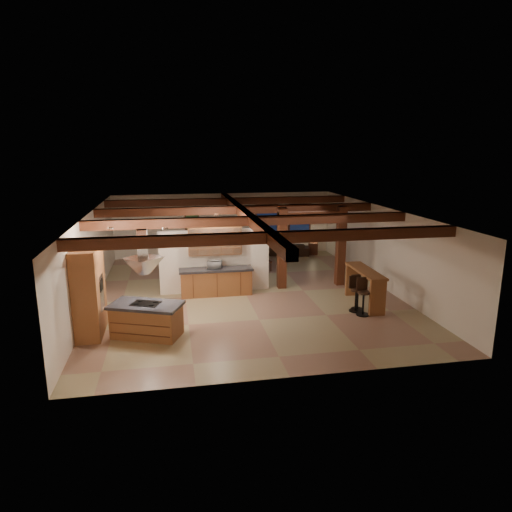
{
  "coord_description": "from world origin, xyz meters",
  "views": [
    {
      "loc": [
        -2.43,
        -14.86,
        4.93
      ],
      "look_at": [
        0.46,
        0.5,
        1.21
      ],
      "focal_mm": 32.0,
      "sensor_mm": 36.0,
      "label": 1
    }
  ],
  "objects_px": {
    "kitchen_island": "(147,320)",
    "bar_counter": "(365,281)",
    "sofa": "(289,249)",
    "dining_table": "(245,261)"
  },
  "relations": [
    {
      "from": "sofa",
      "to": "bar_counter",
      "type": "distance_m",
      "value": 7.33
    },
    {
      "from": "kitchen_island",
      "to": "dining_table",
      "type": "height_order",
      "value": "kitchen_island"
    },
    {
      "from": "kitchen_island",
      "to": "sofa",
      "type": "xyz_separation_m",
      "value": [
        6.15,
        8.58,
        -0.18
      ]
    },
    {
      "from": "sofa",
      "to": "kitchen_island",
      "type": "bearing_deg",
      "value": 68.75
    },
    {
      "from": "kitchen_island",
      "to": "bar_counter",
      "type": "height_order",
      "value": "bar_counter"
    },
    {
      "from": "sofa",
      "to": "bar_counter",
      "type": "relative_size",
      "value": 0.87
    },
    {
      "from": "dining_table",
      "to": "kitchen_island",
      "type": "bearing_deg",
      "value": -105.87
    },
    {
      "from": "kitchen_island",
      "to": "bar_counter",
      "type": "bearing_deg",
      "value": 10.84
    },
    {
      "from": "dining_table",
      "to": "bar_counter",
      "type": "xyz_separation_m",
      "value": [
        3.04,
        -5.02,
        0.44
      ]
    },
    {
      "from": "bar_counter",
      "to": "sofa",
      "type": "bearing_deg",
      "value": 94.69
    }
  ]
}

